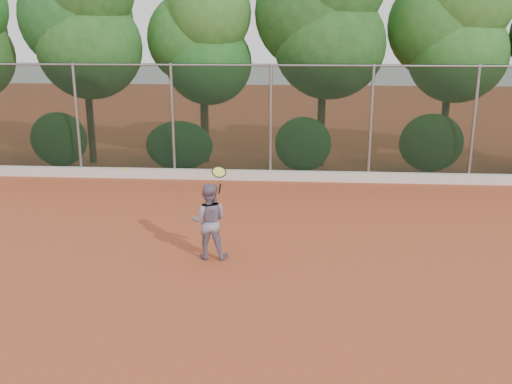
{
  "coord_description": "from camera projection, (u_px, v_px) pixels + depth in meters",
  "views": [
    {
      "loc": [
        0.83,
        -10.13,
        4.38
      ],
      "look_at": [
        0.0,
        1.0,
        1.25
      ],
      "focal_mm": 40.0,
      "sensor_mm": 36.0,
      "label": 1
    }
  ],
  "objects": [
    {
      "name": "tennis_ball_in_flight",
      "position": [
        126.0,
        169.0,
        11.33
      ],
      "size": [
        0.07,
        0.07,
        0.07
      ],
      "color": "yellow",
      "rests_on": "ground"
    },
    {
      "name": "tennis_racket",
      "position": [
        219.0,
        174.0,
        10.92
      ],
      "size": [
        0.35,
        0.32,
        0.57
      ],
      "color": "black",
      "rests_on": "ground"
    },
    {
      "name": "foliage_backdrop",
      "position": [
        257.0,
        32.0,
        18.45
      ],
      "size": [
        23.7,
        3.63,
        7.55
      ],
      "color": "#4A341C",
      "rests_on": "ground"
    },
    {
      "name": "concrete_curb",
      "position": [
        270.0,
        175.0,
        17.48
      ],
      "size": [
        24.0,
        0.2,
        0.3
      ],
      "primitive_type": "cube",
      "color": "silver",
      "rests_on": "ground"
    },
    {
      "name": "tennis_player",
      "position": [
        209.0,
        221.0,
        11.31
      ],
      "size": [
        0.76,
        0.6,
        1.54
      ],
      "primitive_type": "imported",
      "rotation": [
        0.0,
        0.0,
        3.16
      ],
      "color": "gray",
      "rests_on": "ground"
    },
    {
      "name": "ground",
      "position": [
        252.0,
        268.0,
        10.97
      ],
      "size": [
        80.0,
        80.0,
        0.0
      ],
      "primitive_type": "plane",
      "color": "#AA4828",
      "rests_on": "ground"
    },
    {
      "name": "chainlink_fence",
      "position": [
        271.0,
        119.0,
        17.19
      ],
      "size": [
        24.09,
        0.09,
        3.5
      ],
      "color": "black",
      "rests_on": "ground"
    }
  ]
}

